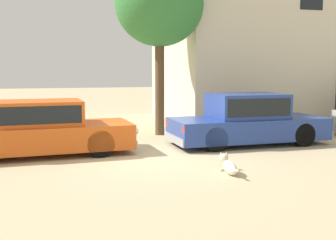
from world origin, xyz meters
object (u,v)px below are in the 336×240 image
object	(u,v)px
stray_dog_spotted	(228,165)
acacia_tree_left	(159,5)
parked_sedan_second	(248,120)
parked_sedan_nearest	(42,128)

from	to	relation	value
stray_dog_spotted	acacia_tree_left	size ratio (longest dim) A/B	0.19
parked_sedan_second	acacia_tree_left	world-z (taller)	acacia_tree_left
stray_dog_spotted	parked_sedan_nearest	bearing A→B (deg)	55.99
parked_sedan_second	acacia_tree_left	distance (m)	4.66
parked_sedan_second	parked_sedan_nearest	bearing A→B (deg)	178.89
parked_sedan_second	stray_dog_spotted	distance (m)	3.59
parked_sedan_nearest	parked_sedan_second	world-z (taller)	parked_sedan_second
parked_sedan_second	stray_dog_spotted	bearing A→B (deg)	-123.50
parked_sedan_nearest	acacia_tree_left	distance (m)	5.61
stray_dog_spotted	acacia_tree_left	world-z (taller)	acacia_tree_left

